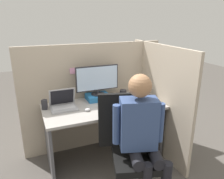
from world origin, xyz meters
TOP-DOWN VIEW (x-y plane):
  - ground_plane at (0.00, 0.00)m, footprint 12.00×12.00m
  - cubicle_panel_back at (-0.00, 0.71)m, footprint 1.93×0.05m
  - cubicle_panel_right at (0.74, 0.28)m, footprint 0.04×1.33m
  - desk at (0.00, 0.35)m, footprint 1.43×0.69m
  - paper_box at (0.00, 0.56)m, footprint 0.29×0.22m
  - monitor at (0.00, 0.56)m, footprint 0.55×0.17m
  - laptop at (-0.46, 0.43)m, footprint 0.30×0.23m
  - mouse at (-0.23, 0.25)m, footprint 0.06×0.04m
  - stapler at (0.62, 0.35)m, footprint 0.04×0.17m
  - carrot_toy at (-0.05, 0.13)m, footprint 0.04×0.15m
  - office_chair at (0.04, -0.28)m, footprint 0.58×0.62m
  - person at (0.09, -0.43)m, footprint 0.46×0.46m
  - coffee_mug at (0.35, 0.53)m, footprint 0.09×0.09m
  - pen_cup at (-0.67, 0.50)m, footprint 0.07×0.07m

SIDE VIEW (x-z plane):
  - ground_plane at x=0.00m, z-range 0.00..0.00m
  - office_chair at x=0.04m, z-range 0.01..1.05m
  - desk at x=0.00m, z-range 0.18..0.92m
  - cubicle_panel_right at x=0.74m, z-range 0.00..1.44m
  - cubicle_panel_back at x=0.00m, z-range 0.00..1.44m
  - mouse at x=-0.23m, z-range 0.73..0.77m
  - carrot_toy at x=-0.05m, z-range 0.73..0.77m
  - stapler at x=0.62m, z-range 0.73..0.77m
  - person at x=0.09m, z-range 0.11..1.40m
  - paper_box at x=0.00m, z-range 0.73..0.80m
  - coffee_mug at x=0.35m, z-range 0.73..0.83m
  - laptop at x=-0.46m, z-range 0.66..0.90m
  - pen_cup at x=-0.67m, z-range 0.73..0.84m
  - monitor at x=0.00m, z-range 0.82..1.19m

